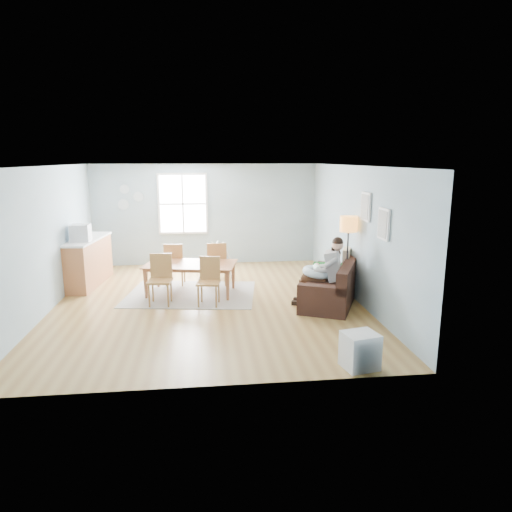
{
  "coord_description": "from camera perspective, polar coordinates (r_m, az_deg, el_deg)",
  "views": [
    {
      "loc": [
        -0.06,
        -8.85,
        2.84
      ],
      "look_at": [
        0.92,
        -0.34,
        1.0
      ],
      "focal_mm": 32.0,
      "sensor_mm": 36.0,
      "label": 1
    }
  ],
  "objects": [
    {
      "name": "sofa",
      "position": [
        9.32,
        9.66,
        -3.87
      ],
      "size": [
        1.7,
        2.28,
        0.85
      ],
      "color": "black",
      "rests_on": "room"
    },
    {
      "name": "wall_plates",
      "position": [
        12.52,
        -15.63,
        7.05
      ],
      "size": [
        0.67,
        0.02,
        0.66
      ],
      "color": "#92A5B0",
      "rests_on": "room"
    },
    {
      "name": "chair_se",
      "position": [
        9.02,
        -5.88,
        -2.71
      ],
      "size": [
        0.5,
        0.5,
        0.95
      ],
      "color": "#976434",
      "rests_on": "rug"
    },
    {
      "name": "chair_ne",
      "position": [
        10.28,
        -4.91,
        -0.63
      ],
      "size": [
        0.47,
        0.47,
        1.01
      ],
      "color": "#976434",
      "rests_on": "rug"
    },
    {
      "name": "dining_table",
      "position": [
        9.78,
        -8.16,
        -2.87
      ],
      "size": [
        2.06,
        1.4,
        0.66
      ],
      "primitive_type": "imported",
      "rotation": [
        0.0,
        0.0,
        -0.2
      ],
      "color": "#9B5C32",
      "rests_on": "rug"
    },
    {
      "name": "storage_cube",
      "position": [
        6.56,
        12.81,
        -11.45
      ],
      "size": [
        0.52,
        0.49,
        0.5
      ],
      "color": "silver",
      "rests_on": "room"
    },
    {
      "name": "window",
      "position": [
        12.38,
        -9.13,
        6.45
      ],
      "size": [
        1.32,
        0.08,
        1.62
      ],
      "color": "silver",
      "rests_on": "room"
    },
    {
      "name": "rug",
      "position": [
        9.87,
        -8.1,
        -4.7
      ],
      "size": [
        2.92,
        2.38,
        0.01
      ],
      "primitive_type": "cube",
      "rotation": [
        0.0,
        0.0,
        -0.14
      ],
      "color": "gray",
      "rests_on": "room"
    },
    {
      "name": "floor_lamp",
      "position": [
        9.27,
        11.48,
        3.06
      ],
      "size": [
        0.35,
        0.35,
        1.71
      ],
      "color": "black",
      "rests_on": "room"
    },
    {
      "name": "infant",
      "position": [
        9.0,
        7.62,
        -1.48
      ],
      "size": [
        0.17,
        0.37,
        0.14
      ],
      "color": "silver",
      "rests_on": "nursing_pillow"
    },
    {
      "name": "baby_swing",
      "position": [
        11.13,
        -4.85,
        -0.7
      ],
      "size": [
        0.94,
        0.95,
        0.85
      ],
      "color": "#B7B7BC",
      "rests_on": "room"
    },
    {
      "name": "monitor",
      "position": [
        10.59,
        -21.11,
        2.72
      ],
      "size": [
        0.4,
        0.38,
        0.37
      ],
      "color": "#B7B7BC",
      "rests_on": "counter"
    },
    {
      "name": "toddler",
      "position": [
        9.42,
        9.46,
        -1.11
      ],
      "size": [
        0.55,
        0.46,
        0.82
      ],
      "color": "white",
      "rests_on": "sofa"
    },
    {
      "name": "green_throw",
      "position": [
        9.94,
        9.87,
        -1.44
      ],
      "size": [
        1.18,
        1.1,
        0.04
      ],
      "primitive_type": "cube",
      "rotation": [
        0.0,
        0.0,
        -0.35
      ],
      "color": "#12501D",
      "rests_on": "sofa"
    },
    {
      "name": "pictures",
      "position": [
        8.43,
        14.55,
        4.99
      ],
      "size": [
        0.05,
        1.34,
        0.74
      ],
      "color": "silver",
      "rests_on": "room"
    },
    {
      "name": "beige_pillow",
      "position": [
        9.69,
        11.22,
        -0.49
      ],
      "size": [
        0.31,
        0.5,
        0.49
      ],
      "primitive_type": "cube",
      "rotation": [
        0.0,
        0.0,
        -0.38
      ],
      "color": "#B8A88C",
      "rests_on": "sofa"
    },
    {
      "name": "chair_nw",
      "position": [
        10.43,
        -10.17,
        -0.68
      ],
      "size": [
        0.49,
        0.49,
        0.98
      ],
      "color": "#976434",
      "rests_on": "rug"
    },
    {
      "name": "room",
      "position": [
        8.86,
        -6.29,
        9.34
      ],
      "size": [
        8.4,
        9.4,
        3.9
      ],
      "color": "olive"
    },
    {
      "name": "counter",
      "position": [
        11.06,
        -20.25,
        -0.62
      ],
      "size": [
        0.76,
        1.97,
        1.07
      ],
      "color": "#9B5C32",
      "rests_on": "room"
    },
    {
      "name": "chair_sw",
      "position": [
        9.19,
        -11.86,
        -2.41
      ],
      "size": [
        0.49,
        0.49,
        1.0
      ],
      "color": "#976434",
      "rests_on": "rug"
    },
    {
      "name": "nursing_pillow",
      "position": [
        8.99,
        7.62,
        -2.0
      ],
      "size": [
        0.77,
        0.76,
        0.23
      ],
      "primitive_type": "torus",
      "rotation": [
        0.0,
        0.14,
        -0.43
      ],
      "color": "silver",
      "rests_on": "father"
    },
    {
      "name": "father",
      "position": [
        8.94,
        8.63,
        -1.65
      ],
      "size": [
        1.04,
        0.7,
        1.38
      ],
      "color": "gray",
      "rests_on": "sofa"
    }
  ]
}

